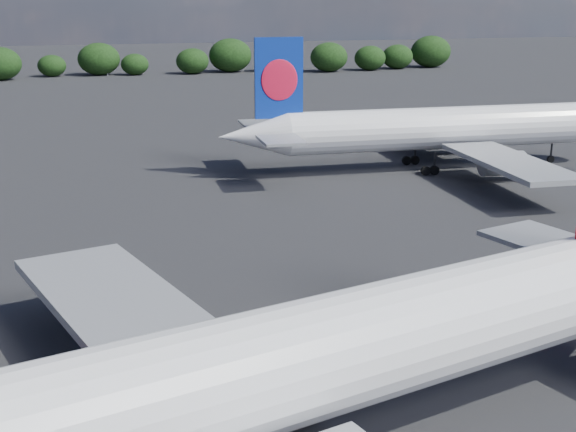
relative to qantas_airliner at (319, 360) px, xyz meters
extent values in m
plane|color=black|center=(-13.52, 62.87, -5.38)|extent=(500.00, 500.00, 0.00)
cylinder|color=white|center=(-1.81, -0.54, 0.18)|extent=(42.06, 17.39, 5.56)
cube|color=gray|center=(18.80, 11.98, 0.62)|extent=(6.70, 7.82, 0.33)
cube|color=gray|center=(-8.07, 12.67, -1.60)|extent=(13.27, 23.36, 0.61)
cylinder|color=red|center=(-8.61, 6.71, -3.05)|extent=(6.18, 4.46, 3.00)
cube|color=gray|center=(-8.61, 6.71, -2.27)|extent=(2.44, 1.02, 1.33)
cylinder|color=black|center=(-0.64, 3.29, -3.71)|extent=(0.39, 0.39, 2.78)
cylinder|color=black|center=(-0.64, 3.29, -4.77)|extent=(1.31, 0.83, 1.22)
cylinder|color=black|center=(0.53, 3.64, -4.77)|extent=(1.31, 0.83, 1.22)
cylinder|color=white|center=(33.73, 58.50, -0.20)|extent=(39.47, 6.05, 5.18)
cone|color=white|center=(9.90, 59.03, -0.20)|extent=(8.40, 5.36, 5.18)
cube|color=navy|center=(13.01, 58.96, 6.43)|extent=(5.71, 0.64, 9.32)
ellipsoid|color=red|center=(13.00, 58.65, 6.24)|extent=(4.35, 0.30, 4.77)
ellipsoid|color=red|center=(13.02, 59.28, 6.24)|extent=(4.35, 0.30, 4.77)
cube|color=gray|center=(11.85, 53.29, 0.21)|extent=(4.80, 6.32, 0.31)
cube|color=gray|center=(12.10, 64.68, 0.21)|extent=(4.80, 6.32, 0.31)
cube|color=gray|center=(35.50, 44.99, -1.86)|extent=(7.19, 20.87, 0.57)
cube|color=gray|center=(36.10, 71.92, -1.86)|extent=(7.19, 20.87, 0.57)
cylinder|color=gray|center=(37.69, 50.13, -3.21)|extent=(5.24, 2.91, 2.80)
cube|color=gray|center=(37.69, 50.13, -2.48)|extent=(2.29, 0.36, 1.24)
cylinder|color=gray|center=(38.05, 66.70, -3.21)|extent=(5.24, 2.91, 2.80)
cube|color=gray|center=(38.05, 66.70, -2.48)|extent=(2.29, 0.36, 1.24)
cylinder|color=black|center=(31.59, 55.44, -3.83)|extent=(0.30, 0.30, 2.59)
cylinder|color=black|center=(31.59, 55.44, -4.81)|extent=(1.15, 0.49, 1.14)
cylinder|color=black|center=(30.45, 55.47, -4.81)|extent=(1.15, 0.49, 1.14)
cylinder|color=black|center=(31.72, 61.66, -3.83)|extent=(0.30, 0.30, 2.59)
cylinder|color=black|center=(31.72, 61.66, -4.81)|extent=(1.15, 0.49, 1.14)
cylinder|color=black|center=(30.58, 61.68, -4.81)|extent=(1.15, 0.49, 1.14)
cylinder|color=black|center=(49.26, 58.16, -3.88)|extent=(0.25, 0.25, 2.59)
cylinder|color=black|center=(49.26, 58.16, -4.92)|extent=(0.94, 0.38, 0.93)
cube|color=yellow|center=(-1.52, 184.87, -1.38)|extent=(5.00, 0.30, 3.00)
cylinder|color=#979A9F|center=(-1.52, 184.87, -4.13)|extent=(0.30, 0.30, 2.50)
ellipsoid|color=black|center=(-27.63, 180.15, -1.30)|extent=(10.61, 8.98, 8.16)
ellipsoid|color=black|center=(-15.41, 185.96, -2.60)|extent=(7.24, 6.13, 5.57)
ellipsoid|color=black|center=(-3.46, 186.46, -1.18)|extent=(10.93, 9.25, 8.41)
ellipsoid|color=black|center=(5.60, 184.47, -2.59)|extent=(7.26, 6.15, 5.59)
ellipsoid|color=black|center=(20.70, 183.53, -2.00)|extent=(8.79, 7.44, 6.76)
ellipsoid|color=black|center=(31.44, 186.12, -0.87)|extent=(11.73, 9.92, 9.02)
ellipsoid|color=black|center=(42.24, 184.74, -2.22)|extent=(8.22, 6.96, 6.33)
ellipsoid|color=black|center=(57.58, 179.79, -1.41)|extent=(10.34, 8.75, 7.95)
ellipsoid|color=black|center=(69.79, 180.59, -1.99)|extent=(8.83, 7.47, 6.79)
ellipsoid|color=black|center=(78.88, 182.82, -1.96)|extent=(8.89, 7.52, 6.84)
ellipsoid|color=black|center=(90.00, 184.89, -0.87)|extent=(11.73, 9.93, 9.02)
camera|label=1|loc=(-9.88, -31.94, 16.32)|focal=50.00mm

